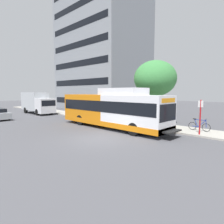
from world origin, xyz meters
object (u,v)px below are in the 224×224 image
object	(u,v)px
transit_bus	(111,109)
street_tree_near_stop	(155,79)
bus_stop_sign_pole	(200,115)
box_truck_background	(37,102)
bicycle_parked	(199,126)

from	to	relation	value
transit_bus	street_tree_near_stop	world-z (taller)	street_tree_near_stop
street_tree_near_stop	bus_stop_sign_pole	bearing A→B (deg)	-111.80
bus_stop_sign_pole	box_truck_background	distance (m)	23.47
transit_bus	bicycle_parked	xyz separation A→B (m)	(3.60, -6.60, -1.14)
bus_stop_sign_pole	box_truck_background	xyz separation A→B (m)	(-1.87, 23.40, 0.09)
street_tree_near_stop	bicycle_parked	bearing A→B (deg)	-97.72
transit_bus	box_truck_background	distance (m)	16.24
transit_bus	box_truck_background	bearing A→B (deg)	89.05
transit_bus	bicycle_parked	bearing A→B (deg)	-61.35
transit_bus	bicycle_parked	size ratio (longest dim) A/B	6.96
bicycle_parked	street_tree_near_stop	bearing A→B (deg)	82.28
bicycle_parked	box_truck_background	size ratio (longest dim) A/B	0.25
box_truck_background	bus_stop_sign_pole	bearing A→B (deg)	-85.42
street_tree_near_stop	box_truck_background	world-z (taller)	street_tree_near_stop
bus_stop_sign_pole	bicycle_parked	world-z (taller)	bus_stop_sign_pole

